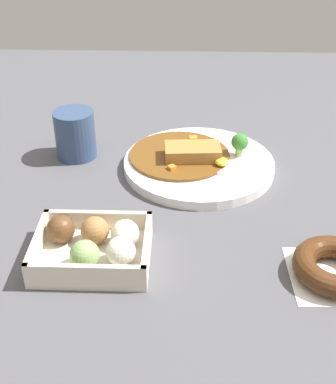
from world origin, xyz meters
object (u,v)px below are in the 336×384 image
at_px(curry_plate, 196,162).
at_px(coffee_mug, 75,134).
at_px(donut_box, 95,246).
at_px(chocolate_ring_donut, 335,266).

xyz_separation_m(curry_plate, coffee_mug, (0.24, -0.04, 0.03)).
relative_size(curry_plate, coffee_mug, 3.03).
height_order(donut_box, chocolate_ring_donut, donut_box).
distance_m(chocolate_ring_donut, coffee_mug, 0.55).
height_order(chocolate_ring_donut, coffee_mug, coffee_mug).
xyz_separation_m(donut_box, chocolate_ring_donut, (-0.34, 0.03, -0.01)).
distance_m(curry_plate, chocolate_ring_donut, 0.35).
height_order(donut_box, coffee_mug, coffee_mug).
xyz_separation_m(donut_box, coffee_mug, (0.08, -0.31, 0.02)).
distance_m(donut_box, chocolate_ring_donut, 0.34).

